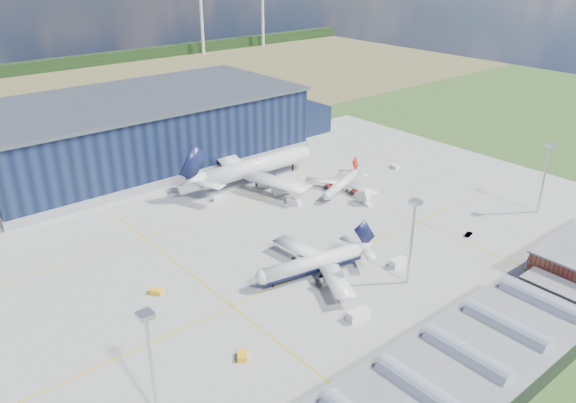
# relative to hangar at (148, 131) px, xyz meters

# --- Properties ---
(ground) EXTENTS (600.00, 600.00, 0.00)m
(ground) POSITION_rel_hangar_xyz_m (-2.81, -94.80, -11.62)
(ground) COLOR #2B4F1D
(ground) RESTS_ON ground
(apron) EXTENTS (220.00, 160.00, 0.08)m
(apron) POSITION_rel_hangar_xyz_m (-2.81, -84.80, -11.59)
(apron) COLOR #979692
(apron) RESTS_ON ground
(farmland) EXTENTS (600.00, 220.00, 0.01)m
(farmland) POSITION_rel_hangar_xyz_m (-2.81, 125.20, -11.62)
(farmland) COLOR olive
(farmland) RESTS_ON ground
(hangar) EXTENTS (145.00, 62.00, 26.10)m
(hangar) POSITION_rel_hangar_xyz_m (0.00, 0.00, 0.00)
(hangar) COLOR black
(hangar) RESTS_ON ground
(glass_concourse) EXTENTS (78.00, 23.00, 8.60)m
(glass_concourse) POSITION_rel_hangar_xyz_m (-9.26, -154.80, -7.93)
(glass_concourse) COLOR black
(glass_concourse) RESTS_ON ground
(light_mast_west) EXTENTS (2.60, 2.60, 23.00)m
(light_mast_west) POSITION_rel_hangar_xyz_m (-62.81, -124.80, 3.82)
(light_mast_west) COLOR silver
(light_mast_west) RESTS_ON ground
(light_mast_center) EXTENTS (2.60, 2.60, 23.00)m
(light_mast_center) POSITION_rel_hangar_xyz_m (7.19, -124.80, 3.82)
(light_mast_center) COLOR silver
(light_mast_center) RESTS_ON ground
(light_mast_east) EXTENTS (2.60, 2.60, 23.00)m
(light_mast_east) POSITION_rel_hangar_xyz_m (72.19, -124.80, 3.82)
(light_mast_east) COLOR silver
(light_mast_east) RESTS_ON ground
(airliner_navy) EXTENTS (42.77, 42.15, 11.89)m
(airliner_navy) POSITION_rel_hangar_xyz_m (-8.96, -106.80, -5.67)
(airliner_navy) COLOR silver
(airliner_navy) RESTS_ON ground
(airliner_red) EXTENTS (36.04, 35.68, 9.16)m
(airliner_red) POSITION_rel_hangar_xyz_m (35.05, -72.80, -7.03)
(airliner_red) COLOR silver
(airliner_red) RESTS_ON ground
(airliner_widebody) EXTENTS (57.07, 55.84, 18.49)m
(airliner_widebody) POSITION_rel_hangar_xyz_m (17.96, -46.21, -2.37)
(airliner_widebody) COLOR silver
(airliner_widebody) RESTS_ON ground
(gse_tug_a) EXTENTS (3.36, 3.68, 1.31)m
(gse_tug_a) POSITION_rel_hangar_xyz_m (-44.01, -88.47, -10.96)
(gse_tug_a) COLOR yellow
(gse_tug_a) RESTS_ON ground
(gse_tug_b) EXTENTS (3.47, 3.68, 1.33)m
(gse_tug_b) POSITION_rel_hangar_xyz_m (-41.69, -121.46, -10.95)
(gse_tug_b) COLOR yellow
(gse_tug_b) RESTS_ON ground
(gse_van_a) EXTENTS (5.67, 2.83, 2.40)m
(gse_van_a) POSITION_rel_hangar_xyz_m (-13.43, -127.28, -10.42)
(gse_van_a) COLOR white
(gse_van_a) RESTS_ON ground
(gse_cart_a) EXTENTS (2.69, 3.61, 1.43)m
(gse_cart_a) POSITION_rel_hangar_xyz_m (67.53, -69.65, -10.90)
(gse_cart_a) COLOR white
(gse_cart_a) RESTS_ON ground
(gse_van_b) EXTENTS (3.56, 4.87, 2.03)m
(gse_van_b) POSITION_rel_hangar_xyz_m (15.91, -70.18, -10.60)
(gse_van_b) COLOR white
(gse_van_b) RESTS_ON ground
(gse_cart_b) EXTENTS (3.76, 3.04, 1.41)m
(gse_cart_b) POSITION_rel_hangar_xyz_m (-1.67, -51.36, -10.91)
(gse_cart_b) COLOR white
(gse_cart_b) RESTS_ON ground
(gse_van_c) EXTENTS (4.68, 2.27, 2.24)m
(gse_van_c) POSITION_rel_hangar_xyz_m (11.73, -117.82, -10.50)
(gse_van_c) COLOR white
(gse_van_c) RESTS_ON ground
(airstair) EXTENTS (2.49, 5.34, 3.32)m
(airstair) POSITION_rel_hangar_xyz_m (34.09, -84.20, -9.96)
(airstair) COLOR white
(airstair) RESTS_ON ground
(car_a) EXTENTS (3.49, 1.84, 1.13)m
(car_a) POSITION_rel_hangar_xyz_m (48.73, -142.80, -11.05)
(car_a) COLOR #99999E
(car_a) RESTS_ON ground
(car_b) EXTENTS (3.51, 1.90, 1.10)m
(car_b) POSITION_rel_hangar_xyz_m (41.34, -119.99, -11.07)
(car_b) COLOR #99999E
(car_b) RESTS_ON ground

